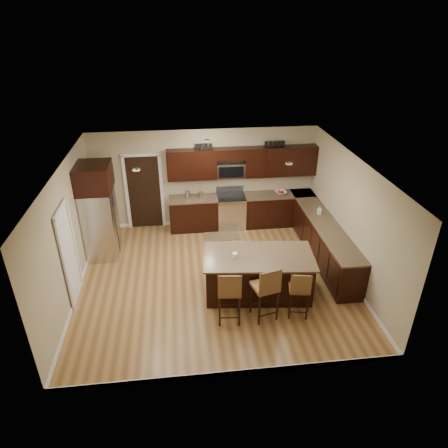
{
  "coord_description": "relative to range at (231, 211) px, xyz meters",
  "views": [
    {
      "loc": [
        -0.69,
        -7.37,
        5.35
      ],
      "look_at": [
        0.24,
        0.4,
        1.18
      ],
      "focal_mm": 32.0,
      "sensor_mm": 36.0,
      "label": 1
    }
  ],
  "objects": [
    {
      "name": "ceiling",
      "position": [
        -0.68,
        -2.45,
        2.23
      ],
      "size": [
        6.0,
        6.0,
        0.0
      ],
      "primitive_type": "plane",
      "rotation": [
        3.14,
        0.0,
        0.0
      ],
      "color": "silver",
      "rests_on": "wall_back"
    },
    {
      "name": "fruit_bowl",
      "position": [
        1.37,
        -0.0,
        0.49
      ],
      "size": [
        0.36,
        0.36,
        0.08
      ],
      "primitive_type": "imported",
      "rotation": [
        0.0,
        0.0,
        0.18
      ],
      "color": "silver",
      "rests_on": "base_cabinets"
    },
    {
      "name": "microwave",
      "position": [
        0.0,
        0.15,
        1.15
      ],
      "size": [
        0.76,
        0.31,
        0.4
      ],
      "primitive_type": "cube",
      "color": "silver",
      "rests_on": "upper_cabinets"
    },
    {
      "name": "floor_mat",
      "position": [
        -0.31,
        -0.48,
        -0.47
      ],
      "size": [
        0.97,
        0.66,
        0.01
      ],
      "primitive_type": "cube",
      "rotation": [
        0.0,
        0.0,
        0.03
      ],
      "color": "brown",
      "rests_on": "floor"
    },
    {
      "name": "island",
      "position": [
        0.17,
        -3.04,
        -0.04
      ],
      "size": [
        2.37,
        1.41,
        0.92
      ],
      "rotation": [
        0.0,
        0.0,
        -0.1
      ],
      "color": "black",
      "rests_on": "floor"
    },
    {
      "name": "canister_tall",
      "position": [
        -1.17,
        -0.0,
        0.56
      ],
      "size": [
        0.12,
        0.12,
        0.21
      ],
      "primitive_type": "cylinder",
      "color": "silver",
      "rests_on": "base_cabinets"
    },
    {
      "name": "letter_decor",
      "position": [
        0.22,
        0.13,
        1.82
      ],
      "size": [
        2.2,
        0.03,
        0.15
      ],
      "primitive_type": null,
      "color": "black",
      "rests_on": "upper_cabinets"
    },
    {
      "name": "pantry_door",
      "position": [
        -3.66,
        -2.75,
        0.55
      ],
      "size": [
        0.03,
        0.8,
        2.04
      ],
      "primitive_type": "cube",
      "color": "white",
      "rests_on": "floor"
    },
    {
      "name": "doorway",
      "position": [
        -2.33,
        0.28,
        0.56
      ],
      "size": [
        0.85,
        0.03,
        2.06
      ],
      "primitive_type": "cube",
      "color": "black",
      "rests_on": "floor"
    },
    {
      "name": "floor",
      "position": [
        -0.68,
        -2.45,
        -0.47
      ],
      "size": [
        6.0,
        6.0,
        0.0
      ],
      "primitive_type": "plane",
      "color": "olive",
      "rests_on": "ground"
    },
    {
      "name": "stool_left",
      "position": [
        -0.56,
        -3.89,
        0.26
      ],
      "size": [
        0.48,
        0.48,
        1.17
      ],
      "rotation": [
        0.0,
        0.0,
        -0.1
      ],
      "color": "brown",
      "rests_on": "floor"
    },
    {
      "name": "wall_left",
      "position": [
        -3.68,
        -2.45,
        0.88
      ],
      "size": [
        0.0,
        5.5,
        5.5
      ],
      "primitive_type": "plane",
      "rotation": [
        1.57,
        0.0,
        1.57
      ],
      "color": "tan",
      "rests_on": "floor"
    },
    {
      "name": "island_jar",
      "position": [
        -0.33,
        -3.04,
        0.5
      ],
      "size": [
        0.1,
        0.1,
        0.1
      ],
      "primitive_type": "cylinder",
      "color": "white",
      "rests_on": "island"
    },
    {
      "name": "refrigerator",
      "position": [
        -3.3,
        -1.1,
        0.74
      ],
      "size": [
        0.79,
        0.93,
        2.35
      ],
      "color": "silver",
      "rests_on": "floor"
    },
    {
      "name": "stool_right",
      "position": [
        0.8,
        -3.88,
        0.18
      ],
      "size": [
        0.45,
        0.45,
        1.05
      ],
      "rotation": [
        0.0,
        0.0,
        -0.17
      ],
      "color": "brown",
      "rests_on": "floor"
    },
    {
      "name": "range",
      "position": [
        0.0,
        0.0,
        0.0
      ],
      "size": [
        0.76,
        0.64,
        1.11
      ],
      "color": "silver",
      "rests_on": "floor"
    },
    {
      "name": "upper_cabinets",
      "position": [
        0.36,
        0.13,
        1.37
      ],
      "size": [
        4.0,
        0.33,
        0.8
      ],
      "color": "black",
      "rests_on": "wall_back"
    },
    {
      "name": "base_cabinets",
      "position": [
        1.22,
        -1.01,
        -0.01
      ],
      "size": [
        4.02,
        3.96,
        0.92
      ],
      "color": "black",
      "rests_on": "floor"
    },
    {
      "name": "soap_bottle",
      "position": [
        2.02,
        -1.33,
        0.55
      ],
      "size": [
        0.11,
        0.12,
        0.21
      ],
      "primitive_type": "imported",
      "rotation": [
        0.0,
        0.0,
        -0.21
      ],
      "color": "#B2B2B2",
      "rests_on": "base_cabinets"
    },
    {
      "name": "wall_back",
      "position": [
        -0.68,
        0.3,
        0.88
      ],
      "size": [
        6.0,
        0.0,
        6.0
      ],
      "primitive_type": "plane",
      "rotation": [
        1.57,
        0.0,
        0.0
      ],
      "color": "tan",
      "rests_on": "floor"
    },
    {
      "name": "canister_short",
      "position": [
        -0.83,
        -0.0,
        0.54
      ],
      "size": [
        0.11,
        0.11,
        0.18
      ],
      "primitive_type": "cylinder",
      "color": "silver",
      "rests_on": "base_cabinets"
    },
    {
      "name": "wall_right",
      "position": [
        2.32,
        -2.45,
        0.88
      ],
      "size": [
        0.0,
        5.5,
        5.5
      ],
      "primitive_type": "plane",
      "rotation": [
        1.57,
        0.0,
        -1.57
      ],
      "color": "tan",
      "rests_on": "floor"
    },
    {
      "name": "stool_mid",
      "position": [
        0.15,
        -3.89,
        0.28
      ],
      "size": [
        0.55,
        0.55,
        1.2
      ],
      "rotation": [
        0.0,
        0.0,
        0.25
      ],
      "color": "brown",
      "rests_on": "floor"
    }
  ]
}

